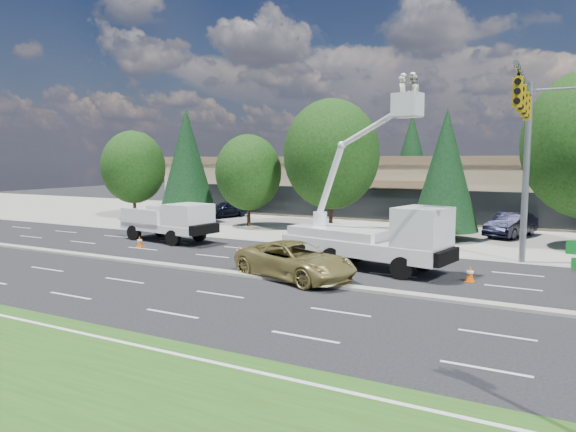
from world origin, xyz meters
The scene contains 22 objects.
ground centered at (0.00, 0.00, 0.00)m, with size 140.00×140.00×0.00m, color black.
concrete_apron centered at (0.00, 20.00, 0.01)m, with size 140.00×22.00×0.01m, color gray.
road_median centered at (0.00, 0.00, 0.06)m, with size 120.00×0.55×0.12m, color gray.
strip_mall centered at (0.00, 29.97, 2.83)m, with size 50.40×15.40×5.50m.
tree_front_a centered at (-22.00, 15.00, 4.54)m, with size 5.60×5.60×7.76m.
tree_front_b centered at (-16.00, 15.00, 5.08)m, with size 4.80×4.80×9.46m.
tree_front_c centered at (-10.00, 15.00, 4.20)m, with size 5.17×5.17×7.18m.
tree_front_d centered at (-3.00, 15.00, 5.58)m, with size 6.87×6.87×9.53m.
tree_front_e centered at (5.00, 15.00, 4.56)m, with size 4.31×4.31×8.50m.
tree_back_a centered at (-18.00, 42.00, 5.36)m, with size 5.07×5.07×10.00m.
tree_back_b centered at (-4.00, 42.00, 5.72)m, with size 5.41×5.41×10.67m.
tree_back_c centered at (10.00, 42.00, 5.04)m, with size 4.76×4.76×9.39m.
signal_mast centered at (10.03, 7.04, 6.06)m, with size 2.76×10.16×9.00m.
utility_pickup centered at (-10.25, 6.12, 1.02)m, with size 6.77×3.35×2.48m.
bucket_truck centered at (3.92, 4.05, 1.93)m, with size 8.48×4.06×9.02m.
traffic_cone_a centered at (-10.50, 3.51, 0.34)m, with size 0.40×0.40×0.70m.
traffic_cone_b centered at (-3.31, 3.30, 0.34)m, with size 0.40×0.40×0.70m.
traffic_cone_c centered at (0.84, 3.30, 0.34)m, with size 0.40×0.40×0.70m.
traffic_cone_d centered at (8.28, 3.52, 0.34)m, with size 0.40×0.40×0.70m.
minivan centered at (1.36, 0.60, 0.80)m, with size 2.66×5.78×1.61m, color tan.
parked_car_west centered at (-15.12, 19.36, 0.76)m, with size 1.79×4.46×1.52m, color black.
parked_car_east centered at (8.79, 18.38, 0.82)m, with size 1.74×5.00×1.65m, color black.
Camera 1 is at (11.32, -19.19, 5.20)m, focal length 32.00 mm.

